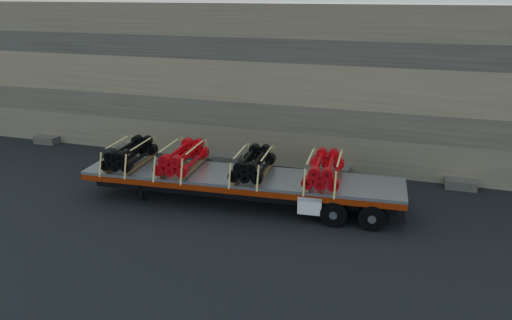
{
  "coord_description": "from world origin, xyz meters",
  "views": [
    {
      "loc": [
        5.0,
        -15.45,
        7.5
      ],
      "look_at": [
        -0.52,
        1.39,
        1.46
      ],
      "focal_mm": 35.0,
      "sensor_mm": 36.0,
      "label": 1
    }
  ],
  "objects_px": {
    "bundle_midrear": "(253,165)",
    "bundle_rear": "(324,170)",
    "bundle_midfront": "(182,158)",
    "bundle_front": "(130,155)",
    "trailer": "(241,189)"
  },
  "relations": [
    {
      "from": "bundle_midfront",
      "to": "bundle_midrear",
      "type": "relative_size",
      "value": 1.04
    },
    {
      "from": "bundle_midrear",
      "to": "bundle_rear",
      "type": "distance_m",
      "value": 2.54
    },
    {
      "from": "bundle_front",
      "to": "bundle_rear",
      "type": "distance_m",
      "value": 7.37
    },
    {
      "from": "trailer",
      "to": "bundle_midrear",
      "type": "height_order",
      "value": "bundle_midrear"
    },
    {
      "from": "bundle_midfront",
      "to": "bundle_rear",
      "type": "bearing_deg",
      "value": -0.0
    },
    {
      "from": "bundle_front",
      "to": "bundle_midfront",
      "type": "xyz_separation_m",
      "value": [
        2.12,
        0.16,
        0.01
      ]
    },
    {
      "from": "bundle_midrear",
      "to": "bundle_midfront",
      "type": "bearing_deg",
      "value": -180.0
    },
    {
      "from": "trailer",
      "to": "bundle_rear",
      "type": "distance_m",
      "value": 3.18
    },
    {
      "from": "bundle_front",
      "to": "bundle_rear",
      "type": "bearing_deg",
      "value": 0.0
    },
    {
      "from": "bundle_front",
      "to": "bundle_rear",
      "type": "height_order",
      "value": "bundle_rear"
    },
    {
      "from": "bundle_front",
      "to": "bundle_midfront",
      "type": "bearing_deg",
      "value": 0.0
    },
    {
      "from": "bundle_midrear",
      "to": "bundle_rear",
      "type": "height_order",
      "value": "bundle_rear"
    },
    {
      "from": "trailer",
      "to": "bundle_midrear",
      "type": "distance_m",
      "value": 1.11
    },
    {
      "from": "bundle_front",
      "to": "bundle_midrear",
      "type": "height_order",
      "value": "bundle_front"
    },
    {
      "from": "trailer",
      "to": "bundle_front",
      "type": "height_order",
      "value": "bundle_front"
    }
  ]
}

